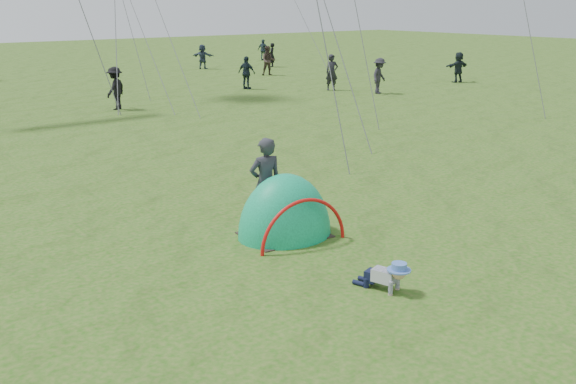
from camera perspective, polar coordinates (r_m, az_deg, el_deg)
ground at (r=11.00m, az=12.02°, el=-6.74°), size 140.00×140.00×0.00m
crawling_toddler at (r=10.03m, az=8.82°, el=-7.31°), size 0.64×0.77×0.51m
popup_tent at (r=12.29m, az=-0.29°, el=-3.84°), size 2.01×1.72×2.40m
standing_adult at (r=12.41m, az=-2.01°, el=0.75°), size 0.73×0.55×1.81m
crowd_person_0 at (r=32.84m, az=3.92°, el=10.56°), size 0.76×0.62×1.79m
crowd_person_1 at (r=39.68m, az=-1.76°, el=11.58°), size 1.07×1.01×1.75m
crowd_person_2 at (r=33.28m, az=-3.70°, el=10.53°), size 0.76×1.05×1.66m
crowd_person_3 at (r=27.66m, az=-15.09°, el=8.89°), size 1.30×1.20×1.75m
crowd_person_5 at (r=43.98m, az=-7.60°, el=11.84°), size 1.26×1.49×1.61m
crowd_person_6 at (r=44.98m, az=-1.45°, el=12.07°), size 0.68×0.69×1.61m
crowd_person_9 at (r=31.84m, az=8.12°, el=10.18°), size 1.26×0.99×1.71m
crowd_person_11 at (r=37.39m, az=14.90°, el=10.68°), size 1.58×0.66×1.66m
crowd_person_14 at (r=50.28m, az=-2.21°, el=12.52°), size 0.78×1.00×1.58m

